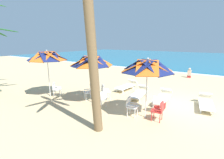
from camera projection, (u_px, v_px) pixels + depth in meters
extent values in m
plane|color=#D3B784|center=(180.00, 106.00, 8.84)|extent=(80.00, 80.00, 0.00)
cube|color=teal|center=(218.00, 59.00, 31.82)|extent=(80.00, 36.00, 0.10)
cube|color=white|center=(206.00, 75.00, 17.12)|extent=(80.00, 0.70, 0.01)
cylinder|color=silver|center=(146.00, 94.00, 7.34)|extent=(0.05, 0.05, 2.11)
cube|color=orange|center=(161.00, 66.00, 6.96)|extent=(1.21, 1.17, 0.54)
cube|color=navy|center=(157.00, 65.00, 7.36)|extent=(1.16, 1.24, 0.54)
cube|color=orange|center=(148.00, 64.00, 7.58)|extent=(1.17, 1.21, 0.54)
cube|color=navy|center=(139.00, 65.00, 7.51)|extent=(1.24, 1.16, 0.54)
cube|color=orange|center=(134.00, 66.00, 7.18)|extent=(1.21, 1.17, 0.54)
cube|color=navy|center=(138.00, 67.00, 6.79)|extent=(1.16, 1.24, 0.54)
cube|color=orange|center=(147.00, 68.00, 6.56)|extent=(1.17, 1.21, 0.54)
cube|color=navy|center=(157.00, 68.00, 6.63)|extent=(1.24, 1.16, 0.54)
sphere|color=silver|center=(148.00, 59.00, 7.00)|extent=(0.08, 0.08, 0.08)
cube|color=white|center=(133.00, 107.00, 7.62)|extent=(0.50, 0.50, 0.05)
cube|color=white|center=(128.00, 101.00, 7.66)|extent=(0.15, 0.43, 0.40)
cube|color=white|center=(134.00, 103.00, 7.77)|extent=(0.40, 0.09, 0.03)
cube|color=white|center=(131.00, 106.00, 7.42)|extent=(0.40, 0.09, 0.03)
cylinder|color=white|center=(137.00, 111.00, 7.75)|extent=(0.04, 0.04, 0.41)
cylinder|color=white|center=(135.00, 114.00, 7.44)|extent=(0.04, 0.04, 0.41)
cylinder|color=white|center=(130.00, 110.00, 7.90)|extent=(0.04, 0.04, 0.41)
cylinder|color=white|center=(127.00, 112.00, 7.59)|extent=(0.04, 0.04, 0.41)
cube|color=red|center=(157.00, 111.00, 7.17)|extent=(0.47, 0.47, 0.05)
cube|color=red|center=(162.00, 107.00, 7.02)|extent=(0.13, 0.42, 0.40)
cube|color=red|center=(156.00, 110.00, 6.98)|extent=(0.40, 0.07, 0.03)
cube|color=red|center=(159.00, 107.00, 7.31)|extent=(0.40, 0.07, 0.03)
cylinder|color=red|center=(151.00, 117.00, 7.16)|extent=(0.04, 0.04, 0.41)
cylinder|color=red|center=(154.00, 114.00, 7.45)|extent=(0.04, 0.04, 0.41)
cylinder|color=red|center=(160.00, 118.00, 6.99)|extent=(0.04, 0.04, 0.41)
cylinder|color=red|center=(162.00, 115.00, 7.28)|extent=(0.04, 0.04, 0.41)
cube|color=white|center=(157.00, 103.00, 8.05)|extent=(0.59, 0.59, 0.05)
cube|color=white|center=(158.00, 100.00, 7.81)|extent=(0.42, 0.27, 0.40)
cube|color=white|center=(153.00, 101.00, 8.06)|extent=(0.21, 0.37, 0.03)
cube|color=white|center=(162.00, 101.00, 8.00)|extent=(0.21, 0.37, 0.03)
cylinder|color=white|center=(153.00, 106.00, 8.30)|extent=(0.04, 0.04, 0.41)
cylinder|color=white|center=(160.00, 107.00, 8.25)|extent=(0.04, 0.04, 0.41)
cylinder|color=white|center=(153.00, 109.00, 7.96)|extent=(0.04, 0.04, 0.41)
cylinder|color=white|center=(161.00, 109.00, 7.91)|extent=(0.04, 0.04, 0.41)
cylinder|color=silver|center=(92.00, 84.00, 9.16)|extent=(0.05, 0.05, 2.10)
cube|color=orange|center=(101.00, 61.00, 8.78)|extent=(1.19, 1.16, 0.56)
cube|color=navy|center=(100.00, 61.00, 9.17)|extent=(1.15, 1.23, 0.56)
cube|color=orange|center=(95.00, 60.00, 9.40)|extent=(1.16, 1.19, 0.56)
cube|color=navy|center=(87.00, 60.00, 9.33)|extent=(1.23, 1.15, 0.56)
cube|color=orange|center=(82.00, 61.00, 9.00)|extent=(1.19, 1.16, 0.56)
cube|color=navy|center=(82.00, 62.00, 8.61)|extent=(1.15, 1.23, 0.56)
cube|color=orange|center=(88.00, 62.00, 8.38)|extent=(1.16, 1.19, 0.56)
cube|color=navy|center=(96.00, 62.00, 8.46)|extent=(1.23, 1.15, 0.56)
sphere|color=silver|center=(91.00, 55.00, 8.82)|extent=(0.08, 0.08, 0.08)
cube|color=white|center=(88.00, 92.00, 9.81)|extent=(0.61, 0.61, 0.05)
cube|color=white|center=(91.00, 88.00, 9.84)|extent=(0.40, 0.31, 0.40)
cube|color=white|center=(89.00, 91.00, 9.61)|extent=(0.25, 0.35, 0.03)
cube|color=white|center=(87.00, 89.00, 9.97)|extent=(0.25, 0.35, 0.03)
cylinder|color=white|center=(86.00, 97.00, 9.64)|extent=(0.04, 0.04, 0.41)
cylinder|color=white|center=(85.00, 95.00, 9.96)|extent=(0.04, 0.04, 0.41)
cylinder|color=white|center=(92.00, 96.00, 9.77)|extent=(0.04, 0.04, 0.41)
cylinder|color=white|center=(90.00, 95.00, 10.09)|extent=(0.04, 0.04, 0.41)
cube|color=white|center=(106.00, 92.00, 9.90)|extent=(0.62, 0.62, 0.05)
cube|color=white|center=(103.00, 88.00, 9.80)|extent=(0.39, 0.34, 0.40)
cube|color=white|center=(105.00, 89.00, 10.06)|extent=(0.28, 0.33, 0.03)
cube|color=white|center=(107.00, 91.00, 9.69)|extent=(0.28, 0.33, 0.03)
cylinder|color=white|center=(108.00, 94.00, 10.17)|extent=(0.04, 0.04, 0.41)
cylinder|color=white|center=(110.00, 96.00, 9.84)|extent=(0.04, 0.04, 0.41)
cylinder|color=white|center=(102.00, 95.00, 10.07)|extent=(0.04, 0.04, 0.41)
cylinder|color=white|center=(104.00, 97.00, 9.74)|extent=(0.04, 0.04, 0.41)
cube|color=white|center=(101.00, 99.00, 8.66)|extent=(0.52, 0.52, 0.05)
cube|color=white|center=(104.00, 95.00, 8.47)|extent=(0.17, 0.43, 0.40)
cube|color=white|center=(98.00, 98.00, 8.50)|extent=(0.40, 0.11, 0.03)
cube|color=white|center=(104.00, 96.00, 8.77)|extent=(0.40, 0.11, 0.03)
cylinder|color=white|center=(96.00, 103.00, 8.71)|extent=(0.04, 0.04, 0.41)
cylinder|color=white|center=(101.00, 101.00, 8.95)|extent=(0.04, 0.04, 0.41)
cylinder|color=white|center=(101.00, 105.00, 8.47)|extent=(0.04, 0.04, 0.41)
cylinder|color=white|center=(106.00, 103.00, 8.71)|extent=(0.04, 0.04, 0.41)
cylinder|color=silver|center=(49.00, 78.00, 10.28)|extent=(0.05, 0.05, 2.26)
cube|color=orange|center=(56.00, 56.00, 9.88)|extent=(1.27, 1.19, 0.56)
cube|color=navy|center=(57.00, 56.00, 10.28)|extent=(1.20, 1.24, 0.56)
cube|color=orange|center=(52.00, 55.00, 10.52)|extent=(1.19, 1.27, 0.56)
cube|color=navy|center=(45.00, 55.00, 10.44)|extent=(1.24, 1.20, 0.56)
cube|color=orange|center=(39.00, 56.00, 10.10)|extent=(1.27, 1.19, 0.56)
cube|color=navy|center=(37.00, 56.00, 9.70)|extent=(1.20, 1.24, 0.56)
cube|color=orange|center=(41.00, 57.00, 9.47)|extent=(1.19, 1.27, 0.56)
cube|color=navy|center=(49.00, 57.00, 9.54)|extent=(1.24, 1.20, 0.56)
sphere|color=silver|center=(47.00, 50.00, 9.92)|extent=(0.08, 0.08, 0.08)
cube|color=white|center=(57.00, 89.00, 10.42)|extent=(0.61, 0.61, 0.05)
cube|color=white|center=(54.00, 86.00, 10.36)|extent=(0.32, 0.39, 0.40)
cube|color=white|center=(58.00, 86.00, 10.59)|extent=(0.34, 0.27, 0.03)
cube|color=white|center=(56.00, 88.00, 10.20)|extent=(0.34, 0.27, 0.03)
cylinder|color=white|center=(61.00, 92.00, 10.64)|extent=(0.04, 0.04, 0.41)
cylinder|color=white|center=(60.00, 94.00, 10.30)|extent=(0.04, 0.04, 0.41)
cylinder|color=white|center=(56.00, 92.00, 10.63)|extent=(0.04, 0.04, 0.41)
cylinder|color=white|center=(54.00, 94.00, 10.29)|extent=(0.04, 0.04, 0.41)
cube|color=white|center=(206.00, 105.00, 8.40)|extent=(0.93, 1.79, 0.06)
cube|color=white|center=(205.00, 95.00, 9.30)|extent=(0.68, 0.58, 0.36)
cube|color=white|center=(213.00, 113.00, 7.76)|extent=(0.06, 0.06, 0.22)
cube|color=white|center=(201.00, 111.00, 7.97)|extent=(0.06, 0.06, 0.22)
cube|color=white|center=(211.00, 104.00, 8.90)|extent=(0.06, 0.06, 0.22)
cube|color=white|center=(200.00, 102.00, 9.10)|extent=(0.06, 0.06, 0.22)
cube|color=white|center=(162.00, 98.00, 9.29)|extent=(0.77, 1.74, 0.06)
cube|color=white|center=(167.00, 90.00, 10.14)|extent=(0.64, 0.52, 0.36)
cube|color=white|center=(163.00, 106.00, 8.66)|extent=(0.06, 0.06, 0.22)
cube|color=white|center=(153.00, 104.00, 8.91)|extent=(0.06, 0.06, 0.22)
cube|color=white|center=(169.00, 98.00, 9.73)|extent=(0.06, 0.06, 0.22)
cube|color=white|center=(160.00, 97.00, 9.99)|extent=(0.06, 0.06, 0.22)
cube|color=white|center=(138.00, 94.00, 10.06)|extent=(0.89, 1.78, 0.06)
cube|color=white|center=(143.00, 87.00, 10.95)|extent=(0.67, 0.57, 0.36)
cube|color=white|center=(139.00, 100.00, 9.43)|extent=(0.06, 0.06, 0.22)
cube|color=white|center=(131.00, 99.00, 9.64)|extent=(0.06, 0.06, 0.22)
cube|color=white|center=(145.00, 94.00, 10.55)|extent=(0.06, 0.06, 0.22)
cube|color=white|center=(137.00, 93.00, 10.76)|extent=(0.06, 0.06, 0.22)
cube|color=white|center=(125.00, 87.00, 11.69)|extent=(0.71, 1.73, 0.06)
cube|color=white|center=(133.00, 81.00, 12.47)|extent=(0.63, 0.51, 0.36)
cube|color=white|center=(123.00, 91.00, 11.07)|extent=(0.06, 0.06, 0.22)
cube|color=white|center=(116.00, 90.00, 11.37)|extent=(0.06, 0.06, 0.22)
cube|color=white|center=(133.00, 87.00, 12.06)|extent=(0.06, 0.06, 0.22)
cube|color=white|center=(127.00, 86.00, 12.36)|extent=(0.06, 0.06, 0.22)
cylinder|color=brown|center=(92.00, 53.00, 5.67)|extent=(0.33, 0.82, 5.80)
ellipsoid|color=#1E5B28|center=(3.00, 29.00, 9.80)|extent=(0.90, 1.62, 0.34)
cube|color=red|center=(160.00, 105.00, 8.56)|extent=(0.48, 0.32, 0.36)
cube|color=white|center=(160.00, 101.00, 8.52)|extent=(0.50, 0.34, 0.04)
cube|color=red|center=(189.00, 77.00, 15.78)|extent=(0.30, 0.24, 0.20)
cube|color=beige|center=(189.00, 73.00, 15.68)|extent=(0.30, 0.25, 0.54)
sphere|color=beige|center=(190.00, 69.00, 15.59)|extent=(0.20, 0.20, 0.20)
cube|color=beige|center=(190.00, 76.00, 16.10)|extent=(0.26, 0.76, 0.14)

